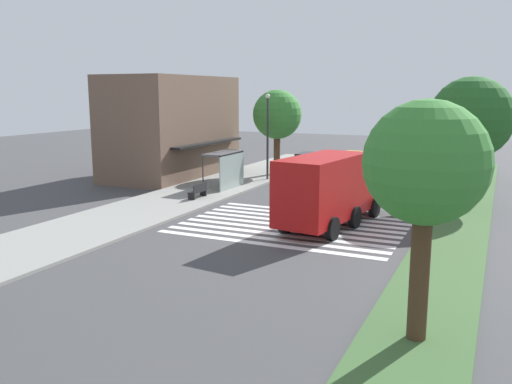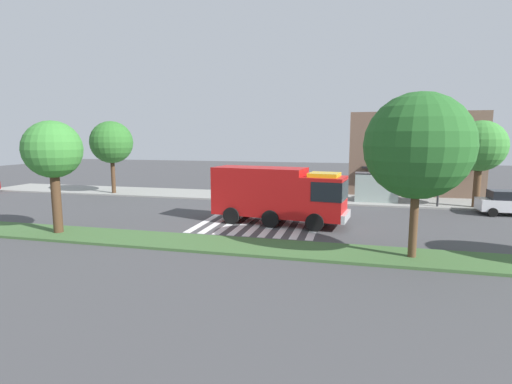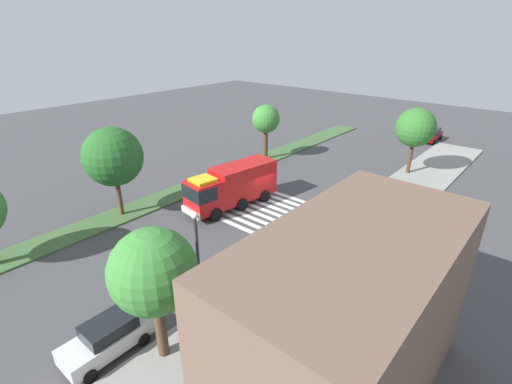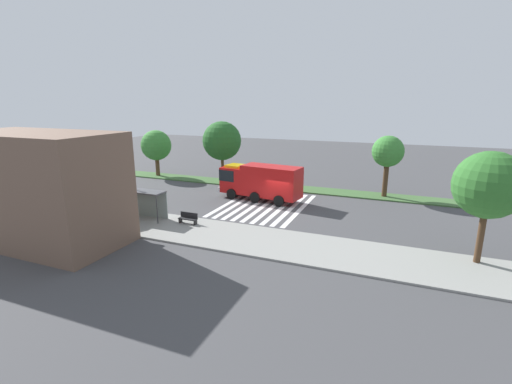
{
  "view_description": "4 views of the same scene",
  "coord_description": "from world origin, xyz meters",
  "views": [
    {
      "loc": [
        -23.44,
        -9.35,
        6.66
      ],
      "look_at": [
        0.96,
        1.85,
        1.66
      ],
      "focal_mm": 37.7,
      "sensor_mm": 36.0,
      "label": 1
    },
    {
      "loc": [
        7.02,
        -26.03,
        5.59
      ],
      "look_at": [
        0.39,
        0.54,
        1.69
      ],
      "focal_mm": 27.12,
      "sensor_mm": 36.0,
      "label": 2
    },
    {
      "loc": [
        23.73,
        19.17,
        14.58
      ],
      "look_at": [
        1.58,
        0.22,
        1.63
      ],
      "focal_mm": 26.12,
      "sensor_mm": 36.0,
      "label": 3
    },
    {
      "loc": [
        -10.76,
        31.6,
        9.94
      ],
      "look_at": [
        1.5,
        1.67,
        1.73
      ],
      "focal_mm": 25.25,
      "sensor_mm": 36.0,
      "label": 4
    }
  ],
  "objects": [
    {
      "name": "fire_truck",
      "position": [
        2.62,
        -1.8,
        2.02
      ],
      "size": [
        8.95,
        3.61,
        3.64
      ],
      "rotation": [
        0.0,
        0.0,
        -0.13
      ],
      "color": "#B71414",
      "rests_on": "ground_plane"
    },
    {
      "name": "median_tree_far_west",
      "position": [
        -9.35,
        -7.63,
        4.82
      ],
      "size": [
        3.22,
        3.22,
        6.37
      ],
      "color": "#47301E",
      "rests_on": "median_strip"
    },
    {
      "name": "sidewalk",
      "position": [
        0.0,
        8.87,
        0.07
      ],
      "size": [
        60.0,
        5.47,
        0.14
      ],
      "primitive_type": "cube",
      "color": "gray",
      "rests_on": "ground_plane"
    },
    {
      "name": "street_lamp",
      "position": [
        13.69,
        6.73,
        3.91
      ],
      "size": [
        0.36,
        0.36,
        6.41
      ],
      "color": "#2D2D30",
      "rests_on": "sidewalk"
    },
    {
      "name": "parked_car_mid",
      "position": [
        18.11,
        4.93,
        0.91
      ],
      "size": [
        4.26,
        2.07,
        1.79
      ],
      "rotation": [
        0.0,
        0.0,
        0.01
      ],
      "color": "silver",
      "rests_on": "ground_plane"
    },
    {
      "name": "parked_car_west",
      "position": [
        -30.47,
        4.93,
        0.9
      ],
      "size": [
        4.76,
        2.06,
        1.75
      ],
      "rotation": [
        0.0,
        0.0,
        0.02
      ],
      "color": "#720505",
      "rests_on": "ground_plane"
    },
    {
      "name": "crosswalk",
      "position": [
        1.26,
        0.0,
        0.01
      ],
      "size": [
        7.65,
        11.04,
        0.01
      ],
      "color": "silver",
      "rests_on": "ground_plane"
    },
    {
      "name": "bench_near_shelter",
      "position": [
        5.06,
        7.7,
        0.59
      ],
      "size": [
        1.6,
        0.5,
        0.9
      ],
      "color": "black",
      "rests_on": "sidewalk"
    },
    {
      "name": "storefront_building",
      "position": [
        12.68,
        14.58,
        3.94
      ],
      "size": [
        11.91,
        6.76,
        7.89
      ],
      "color": "brown",
      "rests_on": "ground_plane"
    },
    {
      "name": "bus_stop_shelter",
      "position": [
        9.06,
        7.72,
        1.89
      ],
      "size": [
        3.5,
        1.4,
        2.46
      ],
      "color": "#4C4C51",
      "rests_on": "sidewalk"
    },
    {
      "name": "sidewalk_tree_far_west",
      "position": [
        -15.69,
        7.13,
        5.07
      ],
      "size": [
        4.05,
        4.05,
        6.98
      ],
      "color": "#47301E",
      "rests_on": "sidewalk"
    },
    {
      "name": "median_tree_west",
      "position": [
        9.82,
        -7.63,
        5.19
      ],
      "size": [
        4.73,
        4.73,
        7.43
      ],
      "color": "#513823",
      "rests_on": "median_strip"
    },
    {
      "name": "sidewalk_tree_center",
      "position": [
        16.52,
        7.13,
        4.87
      ],
      "size": [
        3.9,
        3.9,
        6.73
      ],
      "color": "#513823",
      "rests_on": "sidewalk"
    },
    {
      "name": "ground_plane",
      "position": [
        0.0,
        0.0,
        0.0
      ],
      "size": [
        120.0,
        120.0,
        0.0
      ],
      "primitive_type": "plane",
      "color": "#424244"
    },
    {
      "name": "median_strip",
      "position": [
        0.0,
        -7.63,
        0.07
      ],
      "size": [
        60.0,
        3.0,
        0.14
      ],
      "primitive_type": "cube",
      "color": "#3D6033",
      "rests_on": "ground_plane"
    }
  ]
}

